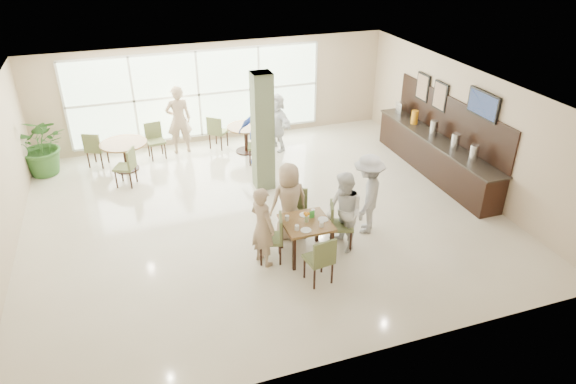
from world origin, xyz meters
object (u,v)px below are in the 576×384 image
object	(u,v)px
teen_left	(263,227)
adult_b	(276,122)
teen_right	(344,213)
adult_standing	(179,120)
teen_far	(289,201)
potted_plant	(42,145)
round_table_right	(246,133)
round_table_left	(124,148)
main_table	(306,226)
buffet_counter	(436,153)
adult_a	(257,133)
teen_standing	(368,194)

from	to	relation	value
teen_left	adult_b	distance (m)	5.35
teen_right	adult_b	bearing A→B (deg)	168.88
adult_b	adult_standing	size ratio (longest dim) A/B	0.85
teen_far	potted_plant	bearing A→B (deg)	-49.32
round_table_right	potted_plant	bearing A→B (deg)	176.78
round_table_left	teen_far	xyz separation A→B (m)	(2.96, -4.30, 0.22)
potted_plant	main_table	bearing A→B (deg)	-47.69
round_table_left	round_table_right	xyz separation A→B (m)	(3.22, 0.12, -0.03)
buffet_counter	potted_plant	world-z (taller)	buffet_counter
round_table_left	teen_left	size ratio (longest dim) A/B	0.74
teen_left	adult_a	xyz separation A→B (m)	(1.13, 4.36, 0.02)
teen_far	teen_standing	xyz separation A→B (m)	(1.58, -0.30, 0.04)
round_table_left	potted_plant	distance (m)	1.96
round_table_right	potted_plant	world-z (taller)	potted_plant
teen_right	teen_left	bearing A→B (deg)	-100.17
teen_far	adult_standing	xyz separation A→B (m)	(-1.45, 4.96, 0.13)
round_table_right	adult_standing	bearing A→B (deg)	162.59
teen_standing	buffet_counter	bearing A→B (deg)	159.24
potted_plant	adult_standing	size ratio (longest dim) A/B	0.83
teen_far	teen_right	bearing A→B (deg)	133.23
buffet_counter	potted_plant	distance (m)	9.82
teen_far	adult_a	world-z (taller)	adult_a
round_table_left	teen_standing	size ratio (longest dim) A/B	0.69
buffet_counter	adult_b	distance (m)	4.32
main_table	buffet_counter	distance (m)	4.92
adult_a	round_table_right	bearing A→B (deg)	122.51
main_table	round_table_left	size ratio (longest dim) A/B	0.76
round_table_left	round_table_right	distance (m)	3.22
buffet_counter	adult_b	size ratio (longest dim) A/B	2.94
teen_far	adult_a	bearing A→B (deg)	-101.08
teen_left	adult_standing	bearing A→B (deg)	-17.39
round_table_left	teen_standing	world-z (taller)	teen_standing
buffet_counter	round_table_left	bearing A→B (deg)	159.73
main_table	round_table_left	bearing A→B (deg)	121.14
adult_standing	round_table_left	bearing A→B (deg)	20.48
teen_left	teen_far	bearing A→B (deg)	-71.34
buffet_counter	teen_right	world-z (taller)	buffet_counter
buffet_counter	adult_standing	size ratio (longest dim) A/B	2.49
adult_b	round_table_right	bearing A→B (deg)	-117.62
teen_left	teen_right	bearing A→B (deg)	-116.25
buffet_counter	teen_far	world-z (taller)	buffet_counter
teen_standing	adult_b	xyz separation A→B (m)	(-0.47, 4.62, -0.05)
teen_right	adult_b	size ratio (longest dim) A/B	1.02
buffet_counter	teen_standing	size ratio (longest dim) A/B	2.76
teen_right	buffet_counter	bearing A→B (deg)	114.78
adult_standing	round_table_right	bearing A→B (deg)	159.70
main_table	adult_b	distance (m)	5.16
main_table	adult_a	world-z (taller)	adult_a
buffet_counter	adult_a	xyz separation A→B (m)	(-4.06, 2.08, 0.27)
main_table	buffet_counter	size ratio (longest dim) A/B	0.19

